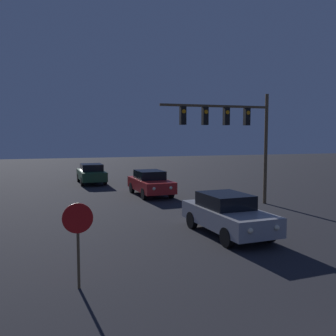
% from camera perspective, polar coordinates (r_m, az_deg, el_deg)
% --- Properties ---
extents(car_near, '(2.09, 4.56, 1.52)m').
position_cam_1_polar(car_near, '(14.18, 9.03, -6.92)').
color(car_near, '#99999E').
rests_on(car_near, ground_plane).
extents(car_mid, '(2.00, 4.53, 1.52)m').
position_cam_1_polar(car_mid, '(23.05, -2.70, -2.25)').
color(car_mid, '#B21E1E').
rests_on(car_mid, ground_plane).
extents(car_far, '(1.93, 4.50, 1.52)m').
position_cam_1_polar(car_far, '(29.22, -11.61, -0.81)').
color(car_far, '#1E4728').
rests_on(car_far, ground_plane).
extents(traffic_signal_mast, '(6.03, 0.30, 5.88)m').
position_cam_1_polar(traffic_signal_mast, '(19.78, 9.93, 6.27)').
color(traffic_signal_mast, brown).
rests_on(traffic_signal_mast, ground_plane).
extents(stop_sign, '(0.73, 0.07, 2.10)m').
position_cam_1_polar(stop_sign, '(9.30, -13.57, -9.05)').
color(stop_sign, brown).
rests_on(stop_sign, ground_plane).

